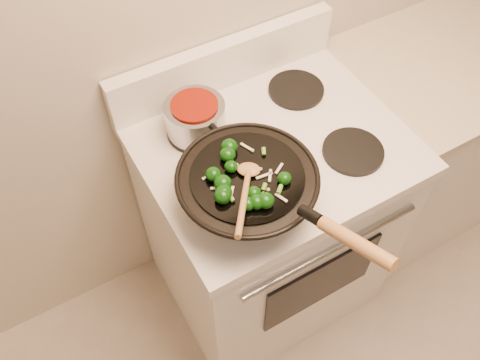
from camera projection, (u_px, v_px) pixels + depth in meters
stove at (267, 222)px, 1.87m from camera, size 0.78×0.67×1.08m
counter_unit at (420, 141)px, 2.13m from camera, size 0.82×0.62×0.91m
wok at (248, 188)px, 1.32m from camera, size 0.37×0.61×0.24m
stirfry at (238, 181)px, 1.25m from camera, size 0.21×0.24×0.04m
wooden_spoon at (246, 187)px, 1.22m from camera, size 0.19×0.24×0.09m
saucepan at (196, 118)px, 1.48m from camera, size 0.18×0.29×0.10m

